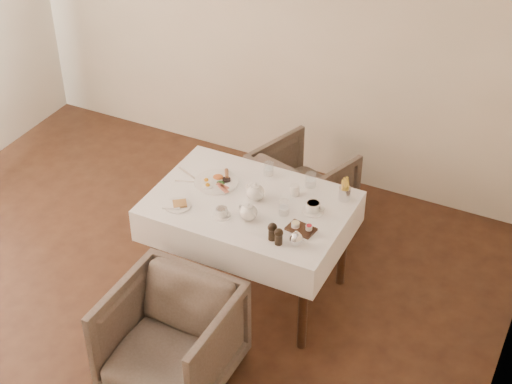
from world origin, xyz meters
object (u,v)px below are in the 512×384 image
object	(u,v)px
breakfast_plate	(217,181)
teapot_centre	(255,191)
table	(250,216)
armchair_near	(171,339)
armchair_far	(302,185)

from	to	relation	value
breakfast_plate	teapot_centre	xyz separation A→B (m)	(0.31, -0.06, 0.06)
table	breakfast_plate	xyz separation A→B (m)	(-0.29, 0.09, 0.13)
armchair_near	breakfast_plate	xyz separation A→B (m)	(-0.23, 1.02, 0.43)
armchair_far	teapot_centre	bearing A→B (deg)	111.76
table	teapot_centre	xyz separation A→B (m)	(0.02, 0.04, 0.18)
armchair_near	armchair_far	size ratio (longest dim) A/B	1.11
armchair_near	teapot_centre	distance (m)	1.08
armchair_near	teapot_centre	size ratio (longest dim) A/B	4.41
armchair_near	breakfast_plate	size ratio (longest dim) A/B	2.47
armchair_far	armchair_near	bearing A→B (deg)	107.98
table	breakfast_plate	distance (m)	0.33
breakfast_plate	teapot_centre	world-z (taller)	teapot_centre
table	teapot_centre	size ratio (longest dim) A/B	7.78
armchair_near	breakfast_plate	bearing A→B (deg)	103.60
table	teapot_centre	bearing A→B (deg)	58.92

